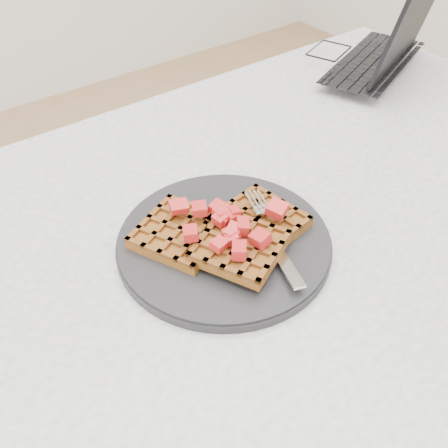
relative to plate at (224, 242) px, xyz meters
The scene contains 7 objects.
ground 0.77m from the plate, ahead, with size 4.00×4.00×0.00m, color tan.
table 0.20m from the plate, ahead, with size 1.20×0.80×0.75m.
plate is the anchor object (origin of this frame).
waffles 0.02m from the plate, 87.49° to the right, with size 0.22×0.21×0.03m.
strawberry_pile 0.05m from the plate, ahead, with size 0.15×0.15×0.02m, color #A40002, non-canonical shape.
fork 0.06m from the plate, 42.64° to the right, with size 0.02×0.18×0.02m, color silver, non-canonical shape.
laptop 0.62m from the plate, 24.55° to the left, with size 0.36×0.32×0.21m.
Camera 1 is at (-0.45, -0.40, 1.22)m, focal length 40.00 mm.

